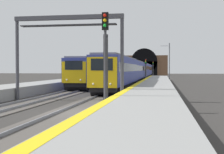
% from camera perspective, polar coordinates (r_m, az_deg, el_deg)
% --- Properties ---
extents(ground_plane, '(320.00, 320.00, 0.00)m').
position_cam_1_polar(ground_plane, '(18.24, -7.24, -6.66)').
color(ground_plane, '#302D2B').
extents(platform_right, '(112.00, 3.99, 0.99)m').
position_cam_1_polar(platform_right, '(17.45, 6.14, -5.38)').
color(platform_right, gray).
rests_on(platform_right, ground_plane).
extents(platform_right_edge_strip, '(112.00, 0.50, 0.01)m').
position_cam_1_polar(platform_right_edge_strip, '(17.58, 0.45, -3.68)').
color(platform_right_edge_strip, yellow).
rests_on(platform_right_edge_strip, platform_right).
extents(track_main_line, '(160.00, 3.09, 0.21)m').
position_cam_1_polar(track_main_line, '(18.24, -7.24, -6.53)').
color(track_main_line, '#4C4742').
rests_on(track_main_line, ground_plane).
extents(train_main_approaching, '(78.36, 3.13, 4.07)m').
position_cam_1_polar(train_main_approaching, '(66.10, 4.91, 1.25)').
color(train_main_approaching, navy).
rests_on(train_main_approaching, ground_plane).
extents(train_adjacent_platform, '(42.78, 3.48, 4.93)m').
position_cam_1_polar(train_adjacent_platform, '(54.84, -1.11, 1.23)').
color(train_adjacent_platform, navy).
rests_on(train_adjacent_platform, ground_plane).
extents(railway_signal_near, '(0.39, 0.38, 5.97)m').
position_cam_1_polar(railway_signal_near, '(18.44, -1.25, 4.56)').
color(railway_signal_near, '#38383D').
rests_on(railway_signal_near, ground_plane).
extents(railway_signal_mid, '(0.39, 0.38, 4.65)m').
position_cam_1_polar(railway_signal_mid, '(62.38, 6.28, 1.72)').
color(railway_signal_mid, '#4C4C54').
rests_on(railway_signal_mid, ground_plane).
extents(railway_signal_far, '(0.39, 0.38, 5.44)m').
position_cam_1_polar(railway_signal_far, '(109.66, 7.63, 1.84)').
color(railway_signal_far, '#38383D').
rests_on(railway_signal_far, ground_plane).
extents(overhead_signal_gantry, '(0.70, 9.12, 6.93)m').
position_cam_1_polar(overhead_signal_gantry, '(25.34, -8.16, 7.60)').
color(overhead_signal_gantry, '#3F3F47').
rests_on(overhead_signal_gantry, ground_plane).
extents(tunnel_portal, '(2.18, 19.21, 11.15)m').
position_cam_1_polar(tunnel_portal, '(128.34, 6.01, 2.18)').
color(tunnel_portal, brown).
rests_on(tunnel_portal, ground_plane).
extents(catenary_mast_near, '(0.22, 2.07, 7.66)m').
position_cam_1_polar(catenary_mast_near, '(88.03, -1.45, 2.37)').
color(catenary_mast_near, '#595B60').
rests_on(catenary_mast_near, ground_plane).
extents(catenary_mast_far, '(0.22, 2.10, 8.27)m').
position_cam_1_polar(catenary_mast_far, '(68.45, 10.57, 2.85)').
color(catenary_mast_far, '#595B60').
rests_on(catenary_mast_far, ground_plane).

